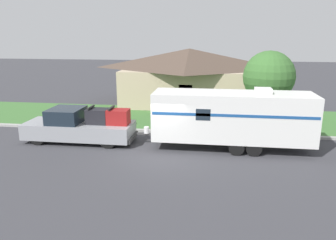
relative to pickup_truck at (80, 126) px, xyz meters
The scene contains 8 objects.
ground_plane 4.88m from the pickup_truck, 17.67° to the right, with size 120.00×120.00×0.00m, color #38383D.
curb_strip 5.18m from the pickup_truck, 26.60° to the left, with size 80.00×0.30×0.14m.
lawn_strip 7.55m from the pickup_truck, 52.39° to the left, with size 80.00×7.00×0.03m.
house_across_street 12.50m from the pickup_truck, 65.72° to the left, with size 11.55×7.48×4.63m.
pickup_truck is the anchor object (origin of this frame).
travel_trailer 8.23m from the pickup_truck, ahead, with size 9.03×2.30×3.21m.
mailbox 3.32m from the pickup_truck, 66.97° to the left, with size 0.48×0.20×1.22m.
tree_in_yard 11.72m from the pickup_truck, 23.10° to the left, with size 3.17×3.17×4.82m.
Camera 1 is at (2.60, -15.01, 5.76)m, focal length 35.00 mm.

